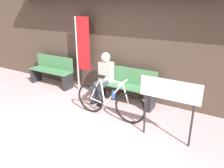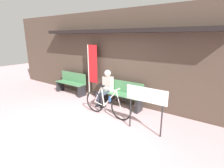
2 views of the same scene
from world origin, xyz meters
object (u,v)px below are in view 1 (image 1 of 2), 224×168
signboard (169,95)px  park_bench_far (52,72)px  bicycle (109,101)px  banner_pole (81,48)px  person_seated (104,73)px  park_bench_near (125,87)px

signboard → park_bench_far: bearing=165.2°
bicycle → banner_pole: bearing=146.9°
person_seated → banner_pole: size_ratio=0.60×
bicycle → person_seated: person_seated is taller
banner_pole → park_bench_far: bearing=-174.4°
park_bench_far → banner_pole: banner_pole is taller
park_bench_far → person_seated: bearing=-3.4°
person_seated → banner_pole: 1.03m
park_bench_near → banner_pole: 1.63m
park_bench_near → banner_pole: bearing=175.7°
park_bench_near → park_bench_far: same height
park_bench_near → signboard: (1.37, -1.02, 0.48)m
person_seated → park_bench_far: bearing=176.6°
banner_pole → signboard: size_ratio=1.77×
bicycle → banner_pole: (-1.46, 0.95, 0.85)m
park_bench_near → signboard: bearing=-36.8°
park_bench_far → park_bench_near: bearing=0.0°
park_bench_near → banner_pole: banner_pole is taller
bicycle → person_seated: size_ratio=1.37×
person_seated → banner_pole: (-0.86, 0.22, 0.53)m
park_bench_near → bicycle: bicycle is taller
bicycle → park_bench_far: 2.68m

